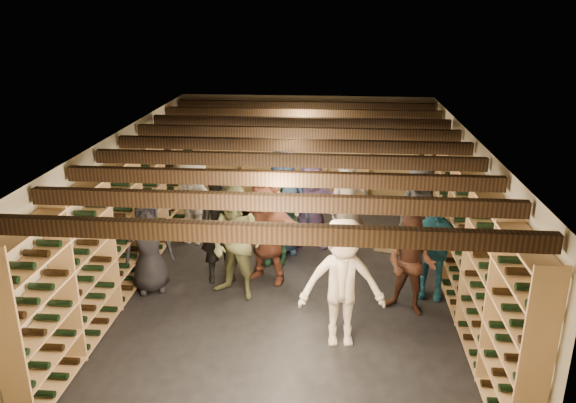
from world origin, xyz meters
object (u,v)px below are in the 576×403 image
(person_4, at_px, (433,248))
(person_5, at_px, (266,229))
(person_7, at_px, (348,211))
(person_0, at_px, (148,245))
(crate_stack_right, at_px, (273,218))
(person_8, at_px, (411,265))
(crate_stack_left, at_px, (308,227))
(crate_loose, at_px, (389,245))
(person_9, at_px, (191,201))
(person_10, at_px, (276,222))
(person_6, at_px, (283,202))
(person_1, at_px, (221,228))
(person_3, at_px, (342,284))
(person_12, at_px, (418,209))
(person_11, at_px, (311,205))
(person_2, at_px, (236,243))

(person_4, height_order, person_5, person_5)
(person_7, bearing_deg, person_0, -171.61)
(person_0, distance_m, person_5, 1.85)
(crate_stack_right, relative_size, person_8, 0.36)
(person_7, xyz_separation_m, person_8, (0.89, -1.70, -0.17))
(crate_stack_left, xyz_separation_m, crate_loose, (1.53, -0.36, -0.17))
(person_8, bearing_deg, person_9, 174.36)
(person_4, relative_size, person_7, 0.86)
(crate_stack_left, xyz_separation_m, person_8, (1.62, -2.58, 0.51))
(crate_loose, distance_m, person_10, 2.28)
(person_4, bearing_deg, person_6, 160.87)
(crate_stack_left, height_order, person_1, person_1)
(person_3, bearing_deg, person_7, 82.68)
(person_1, xyz_separation_m, person_12, (3.30, 1.45, -0.10))
(person_0, bearing_deg, crate_loose, 3.69)
(person_3, bearing_deg, person_0, 152.54)
(crate_stack_right, relative_size, person_1, 0.30)
(person_4, height_order, person_11, person_11)
(person_1, xyz_separation_m, person_9, (-0.85, 1.45, -0.07))
(person_2, xyz_separation_m, person_12, (2.97, 1.98, -0.07))
(person_1, height_order, person_8, person_1)
(crate_stack_right, height_order, person_7, person_7)
(crate_stack_right, distance_m, person_1, 2.58)
(crate_loose, bearing_deg, person_3, -106.27)
(person_9, relative_size, person_12, 1.04)
(person_6, xyz_separation_m, person_8, (2.04, -1.99, -0.19))
(person_5, bearing_deg, person_8, 3.19)
(person_0, distance_m, person_8, 3.99)
(crate_stack_left, bearing_deg, person_2, -112.42)
(person_2, relative_size, person_12, 1.09)
(person_3, distance_m, person_8, 1.35)
(person_0, relative_size, person_3, 0.87)
(crate_stack_right, height_order, person_1, person_1)
(person_11, xyz_separation_m, person_12, (1.93, 0.00, -0.01))
(person_5, bearing_deg, person_3, -31.06)
(crate_stack_left, height_order, crate_loose, crate_stack_left)
(person_7, relative_size, person_11, 1.12)
(person_6, relative_size, person_9, 1.13)
(person_10, bearing_deg, person_1, -117.89)
(person_2, relative_size, person_9, 1.05)
(crate_stack_right, relative_size, person_12, 0.33)
(person_1, bearing_deg, person_7, 3.63)
(person_9, bearing_deg, person_8, -19.16)
(person_9, xyz_separation_m, person_12, (4.15, 0.00, -0.03))
(crate_loose, xyz_separation_m, person_2, (-2.49, -1.98, 0.80))
(person_2, relative_size, person_3, 1.01)
(person_1, xyz_separation_m, person_3, (1.92, -1.67, -0.04))
(crate_stack_left, bearing_deg, person_4, -45.64)
(person_12, bearing_deg, person_6, 165.30)
(person_4, bearing_deg, person_1, -172.34)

